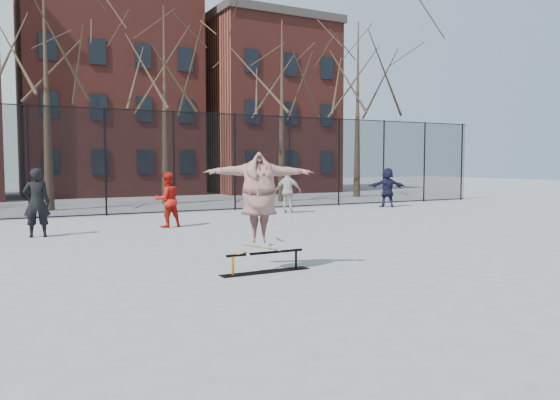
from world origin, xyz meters
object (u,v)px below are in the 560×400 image
skate_rail (265,264)px  skater (259,202)px  skateboard (259,249)px  bystander_black (37,203)px  bystander_red (167,200)px  bystander_white (288,191)px  bystander_navy (387,187)px

skate_rail → skater: (-0.12, 0.00, 1.14)m
skateboard → bystander_black: size_ratio=0.45×
skate_rail → skateboard: (-0.12, 0.00, 0.28)m
skater → skateboard: bearing=0.0°
skateboard → skater: size_ratio=0.42×
bystander_black → bystander_red: bearing=-165.1°
skateboard → bystander_white: bystander_white is taller
bystander_black → bystander_navy: bystander_black is taller
bystander_black → bystander_white: 9.63m
bystander_red → bystander_white: (5.50, 2.27, 0.01)m
skater → bystander_red: 7.59m
skate_rail → skateboard: 0.31m
skater → bystander_white: (6.06, 9.83, -0.44)m
skater → bystander_black: bearing=137.2°
skate_rail → bystander_navy: bearing=42.5°
skateboard → bystander_red: bearing=85.7°
bystander_red → skate_rail: bearing=79.0°
bystander_black → bystander_navy: (14.51, 3.27, -0.05)m
bystander_black → bystander_red: bystander_black is taller
bystander_black → bystander_white: (9.21, 2.81, -0.06)m
skater → bystander_white: 11.56m
skateboard → bystander_white: size_ratio=0.49×
bystander_white → skate_rail: bearing=98.8°
skate_rail → skateboard: bearing=180.0°
skate_rail → bystander_red: (0.44, 7.55, 0.70)m
bystander_white → bystander_navy: bystander_navy is taller
skateboard → bystander_navy: bystander_navy is taller
skateboard → bystander_black: (-3.14, 7.02, 0.49)m
bystander_navy → skater: bearing=66.7°
skateboard → bystander_navy: size_ratio=0.48×
skate_rail → skater: 1.15m
bystander_white → bystander_navy: (5.30, 0.46, 0.02)m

